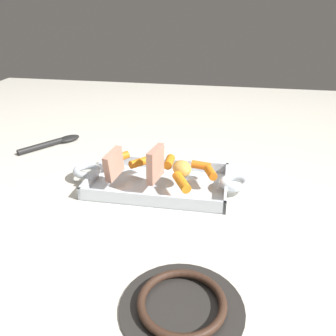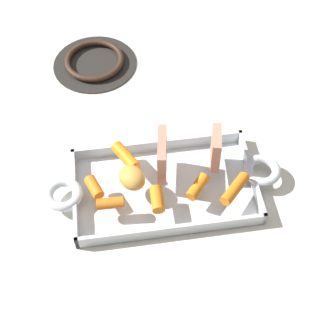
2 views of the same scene
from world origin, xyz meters
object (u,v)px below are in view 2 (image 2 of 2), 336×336
Objects in this scene: roast_slice_thick at (216,148)px; baby_carrot_center_left at (94,187)px; roasting_dish at (165,187)px; baby_carrot_long at (235,189)px; baby_carrot_northwest at (198,187)px; potato_golden_large at (132,180)px; stove_burner_rear at (95,62)px; baby_carrot_short at (125,156)px; baby_carrot_southwest at (111,203)px; roast_slice_outer at (162,155)px; baby_carrot_center_right at (157,199)px.

roast_slice_thick is 1.51× the size of baby_carrot_center_left.
roast_slice_thick is (0.10, 0.03, 0.06)m from roasting_dish.
roast_slice_thick reaches higher than baby_carrot_long.
baby_carrot_northwest is at bearing -124.56° from roast_slice_thick.
baby_carrot_long is 1.30× the size of potato_golden_large.
baby_carrot_northwest is 0.93× the size of potato_golden_large.
baby_carrot_short is at bearing -81.69° from stove_burner_rear.
baby_carrot_long is at bearing -0.48° from baby_carrot_southwest.
potato_golden_large is (-0.18, 0.04, 0.01)m from baby_carrot_long.
baby_carrot_northwest is 0.27× the size of stove_burner_rear.
baby_carrot_northwest is at bearing -13.06° from potato_golden_large.
baby_carrot_long reaches higher than stove_burner_rear.
roasting_dish is 6.77× the size of baby_carrot_short.
baby_carrot_southwest is 0.25× the size of stove_burner_rear.
roast_slice_outer is 0.08m from baby_carrot_northwest.
roasting_dish is 8.64× the size of baby_carrot_northwest.
baby_carrot_long is (0.18, -0.10, -0.00)m from baby_carrot_short.
baby_carrot_center_right is at bearing -167.93° from baby_carrot_northwest.
baby_carrot_center_right is at bearing -65.42° from baby_carrot_short.
potato_golden_large is at bearing -175.91° from roasting_dish.
baby_carrot_center_right is 0.25× the size of stove_burner_rear.
roasting_dish is 0.07m from roast_slice_outer.
potato_golden_large is (-0.16, -0.04, -0.01)m from roast_slice_thick.
baby_carrot_center_left is at bearing -170.22° from roast_slice_thick.
roast_slice_thick is at bearing 18.66° from roasting_dish.
stove_burner_rear is at bearing 98.07° from potato_golden_large.
baby_carrot_northwest is (0.06, -0.03, 0.03)m from roasting_dish.
roast_slice_thick is at bearing 34.00° from baby_carrot_center_right.
baby_carrot_northwest is at bearing 168.22° from baby_carrot_long.
potato_golden_large reaches higher than baby_carrot_southwest.
potato_golden_large is (-0.06, -0.03, -0.02)m from roast_slice_outer.
potato_golden_large is at bearing 0.99° from baby_carrot_center_left.
baby_carrot_short is 0.11m from baby_carrot_center_right.
baby_carrot_short is (-0.07, 0.03, -0.03)m from roast_slice_outer.
roast_slice_thick is at bearing 9.78° from baby_carrot_center_left.
roast_slice_outer is at bearing -71.78° from stove_burner_rear.
baby_carrot_center_left is (-0.13, -0.03, -0.03)m from roast_slice_outer.
baby_carrot_southwest is 0.05m from baby_carrot_center_left.
baby_carrot_southwest is at bearing 176.95° from baby_carrot_center_right.
roast_slice_outer is 1.51× the size of baby_carrot_northwest.
roasting_dish is 0.07m from baby_carrot_northwest.
baby_carrot_southwest is (-0.10, -0.04, 0.03)m from roasting_dish.
roast_slice_outer is at bearing -176.67° from roast_slice_thick.
baby_carrot_center_right is at bearing -3.05° from baby_carrot_southwest.
baby_carrot_long reaches higher than roasting_dish.
roasting_dish is at bearing 22.82° from baby_carrot_southwest.
baby_carrot_center_left is at bearing -165.32° from roast_slice_outer.
roasting_dish is 0.06m from baby_carrot_center_right.
stove_burner_rear is at bearing 122.47° from roast_slice_thick.
baby_carrot_short is at bearing 157.91° from roast_slice_outer.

